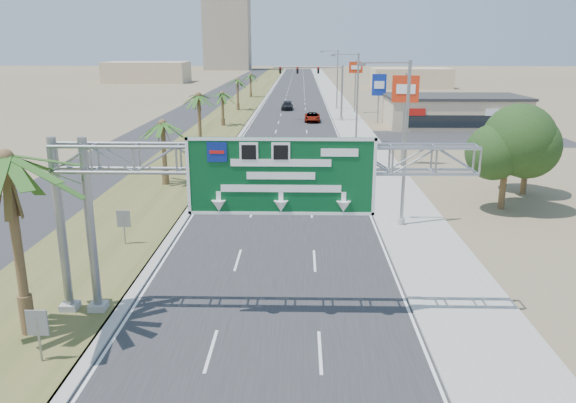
{
  "coord_description": "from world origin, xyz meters",
  "views": [
    {
      "loc": [
        1.25,
        -11.26,
        10.82
      ],
      "look_at": [
        0.7,
        12.43,
        4.2
      ],
      "focal_mm": 35.0,
      "sensor_mm": 36.0,
      "label": 1
    }
  ],
  "objects_px": {
    "pole_sign_red_far": "(356,72)",
    "car_far": "(287,106)",
    "store_building": "(453,112)",
    "car_mid_lane": "(275,150)",
    "car_right_lane": "(312,117)",
    "pole_sign_red_near": "(405,94)",
    "car_left_lane": "(236,174)",
    "sign_gantry": "(241,173)",
    "palm_near": "(5,159)",
    "pole_sign_blue": "(379,87)",
    "signal_mast": "(328,88)"
  },
  "relations": [
    {
      "from": "pole_sign_blue",
      "to": "store_building",
      "type": "bearing_deg",
      "value": -20.6
    },
    {
      "from": "palm_near",
      "to": "car_mid_lane",
      "type": "distance_m",
      "value": 37.55
    },
    {
      "from": "sign_gantry",
      "to": "pole_sign_blue",
      "type": "distance_m",
      "value": 61.21
    },
    {
      "from": "car_left_lane",
      "to": "pole_sign_red_near",
      "type": "relative_size",
      "value": 0.49
    },
    {
      "from": "signal_mast",
      "to": "pole_sign_blue",
      "type": "relative_size",
      "value": 1.45
    },
    {
      "from": "palm_near",
      "to": "store_building",
      "type": "relative_size",
      "value": 0.46
    },
    {
      "from": "car_mid_lane",
      "to": "car_far",
      "type": "distance_m",
      "value": 42.13
    },
    {
      "from": "pole_sign_red_near",
      "to": "pole_sign_red_far",
      "type": "bearing_deg",
      "value": 90.83
    },
    {
      "from": "palm_near",
      "to": "pole_sign_blue",
      "type": "bearing_deg",
      "value": 70.81
    },
    {
      "from": "store_building",
      "to": "pole_sign_blue",
      "type": "xyz_separation_m",
      "value": [
        -9.74,
        3.66,
        3.16
      ]
    },
    {
      "from": "signal_mast",
      "to": "car_right_lane",
      "type": "height_order",
      "value": "signal_mast"
    },
    {
      "from": "store_building",
      "to": "pole_sign_red_far",
      "type": "relative_size",
      "value": 2.13
    },
    {
      "from": "pole_sign_blue",
      "to": "pole_sign_red_far",
      "type": "relative_size",
      "value": 0.84
    },
    {
      "from": "car_far",
      "to": "pole_sign_red_far",
      "type": "relative_size",
      "value": 0.55
    },
    {
      "from": "pole_sign_red_far",
      "to": "car_far",
      "type": "bearing_deg",
      "value": 158.57
    },
    {
      "from": "palm_near",
      "to": "signal_mast",
      "type": "bearing_deg",
      "value": 77.34
    },
    {
      "from": "car_right_lane",
      "to": "pole_sign_red_near",
      "type": "relative_size",
      "value": 0.57
    },
    {
      "from": "palm_near",
      "to": "pole_sign_red_near",
      "type": "bearing_deg",
      "value": 58.44
    },
    {
      "from": "sign_gantry",
      "to": "signal_mast",
      "type": "height_order",
      "value": "signal_mast"
    },
    {
      "from": "signal_mast",
      "to": "car_mid_lane",
      "type": "bearing_deg",
      "value": -103.21
    },
    {
      "from": "car_left_lane",
      "to": "pole_sign_red_near",
      "type": "bearing_deg",
      "value": 26.75
    },
    {
      "from": "pole_sign_red_near",
      "to": "pole_sign_blue",
      "type": "bearing_deg",
      "value": 86.88
    },
    {
      "from": "store_building",
      "to": "pole_sign_blue",
      "type": "relative_size",
      "value": 2.53
    },
    {
      "from": "car_left_lane",
      "to": "pole_sign_red_far",
      "type": "bearing_deg",
      "value": 74.69
    },
    {
      "from": "car_far",
      "to": "pole_sign_red_near",
      "type": "bearing_deg",
      "value": -73.9
    },
    {
      "from": "store_building",
      "to": "pole_sign_blue",
      "type": "height_order",
      "value": "pole_sign_blue"
    },
    {
      "from": "car_right_lane",
      "to": "car_far",
      "type": "relative_size",
      "value": 1.03
    },
    {
      "from": "car_mid_lane",
      "to": "pole_sign_red_far",
      "type": "xyz_separation_m",
      "value": [
        11.41,
        37.72,
        5.99
      ]
    },
    {
      "from": "car_right_lane",
      "to": "pole_sign_red_near",
      "type": "distance_m",
      "value": 31.98
    },
    {
      "from": "sign_gantry",
      "to": "pole_sign_red_near",
      "type": "relative_size",
      "value": 1.99
    },
    {
      "from": "sign_gantry",
      "to": "palm_near",
      "type": "bearing_deg",
      "value": -166.68
    },
    {
      "from": "car_far",
      "to": "pole_sign_red_far",
      "type": "height_order",
      "value": "pole_sign_red_far"
    },
    {
      "from": "sign_gantry",
      "to": "palm_near",
      "type": "relative_size",
      "value": 2.01
    },
    {
      "from": "pole_sign_red_near",
      "to": "pole_sign_red_far",
      "type": "distance_m",
      "value": 41.59
    },
    {
      "from": "store_building",
      "to": "pole_sign_red_near",
      "type": "relative_size",
      "value": 2.14
    },
    {
      "from": "car_far",
      "to": "pole_sign_red_near",
      "type": "distance_m",
      "value": 47.84
    },
    {
      "from": "car_left_lane",
      "to": "car_mid_lane",
      "type": "xyz_separation_m",
      "value": [
        2.67,
        11.0,
        -0.01
      ]
    },
    {
      "from": "sign_gantry",
      "to": "signal_mast",
      "type": "distance_m",
      "value": 62.37
    },
    {
      "from": "sign_gantry",
      "to": "palm_near",
      "type": "height_order",
      "value": "palm_near"
    },
    {
      "from": "palm_near",
      "to": "car_left_lane",
      "type": "relative_size",
      "value": 2.04
    },
    {
      "from": "car_left_lane",
      "to": "pole_sign_red_far",
      "type": "xyz_separation_m",
      "value": [
        14.07,
        48.73,
        5.98
      ]
    },
    {
      "from": "car_left_lane",
      "to": "car_far",
      "type": "xyz_separation_m",
      "value": [
        2.86,
        53.13,
        -0.02
      ]
    },
    {
      "from": "store_building",
      "to": "car_mid_lane",
      "type": "height_order",
      "value": "store_building"
    },
    {
      "from": "car_far",
      "to": "pole_sign_blue",
      "type": "height_order",
      "value": "pole_sign_blue"
    },
    {
      "from": "car_far",
      "to": "pole_sign_blue",
      "type": "distance_m",
      "value": 21.85
    },
    {
      "from": "sign_gantry",
      "to": "pole_sign_blue",
      "type": "bearing_deg",
      "value": 77.43
    },
    {
      "from": "store_building",
      "to": "car_right_lane",
      "type": "bearing_deg",
      "value": 165.94
    },
    {
      "from": "store_building",
      "to": "pole_sign_red_far",
      "type": "distance_m",
      "value": 20.44
    },
    {
      "from": "signal_mast",
      "to": "pole_sign_red_far",
      "type": "xyz_separation_m",
      "value": [
        4.89,
        9.94,
        1.83
      ]
    },
    {
      "from": "palm_near",
      "to": "car_right_lane",
      "type": "height_order",
      "value": "palm_near"
    }
  ]
}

